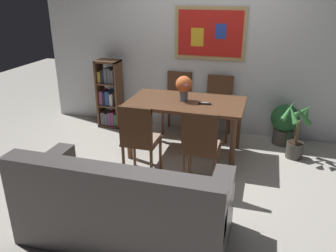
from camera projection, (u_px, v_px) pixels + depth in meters
name	position (u px, v px, depth m)	size (l,w,h in m)	color
ground_plane	(182.00, 174.00, 4.12)	(12.00, 12.00, 0.00)	#B7B2A8
wall_back_with_painting	(209.00, 46.00, 5.00)	(5.20, 0.14, 2.60)	silver
dining_table	(186.00, 108.00, 4.42)	(1.48, 0.85, 0.74)	brown
dining_chair_near_right	(201.00, 143.00, 3.68)	(0.40, 0.41, 0.91)	brown
dining_chair_far_right	(218.00, 102.00, 5.03)	(0.40, 0.41, 0.91)	brown
dining_chair_near_left	(139.00, 136.00, 3.86)	(0.40, 0.41, 0.91)	brown
dining_chair_far_left	(178.00, 97.00, 5.24)	(0.40, 0.41, 0.91)	brown
leather_couch	(124.00, 208.00, 2.96)	(1.80, 0.84, 0.84)	#514C4C
bookshelf	(110.00, 96.00, 5.42)	(0.36, 0.28, 1.07)	brown
potted_ivy	(285.00, 123.00, 4.84)	(0.39, 0.39, 0.59)	#4C4742
potted_palm	(296.00, 133.00, 4.42)	(0.43, 0.40, 0.77)	#4C4742
flower_vase	(184.00, 86.00, 4.33)	(0.21, 0.21, 0.32)	slate
tv_remote	(205.00, 103.00, 4.26)	(0.16, 0.06, 0.02)	black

